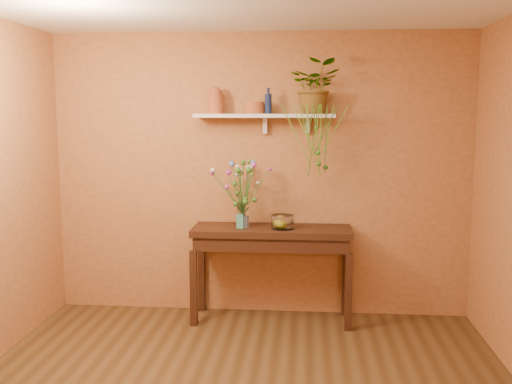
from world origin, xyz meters
name	(u,v)px	position (x,y,z in m)	size (l,w,h in m)	color
room	(235,211)	(0.00, 0.00, 1.35)	(4.04, 4.04, 2.70)	#51381C
sideboard	(272,241)	(0.13, 1.74, 0.76)	(1.47, 0.47, 0.89)	#331A10
wall_shelf	(266,116)	(0.06, 1.87, 1.92)	(1.30, 0.24, 0.19)	white
terracotta_jug	(215,101)	(-0.41, 1.87, 2.06)	(0.19, 0.19, 0.25)	#A14D29
terracotta_pot	(255,108)	(-0.04, 1.88, 1.99)	(0.18, 0.18, 0.11)	#A14D29
blue_bottle	(268,103)	(0.09, 1.85, 2.03)	(0.07, 0.07, 0.24)	#132044
spider_plant	(316,87)	(0.52, 1.86, 2.18)	(0.44, 0.38, 0.49)	#2E631C
plant_fronds	(317,143)	(0.54, 1.70, 1.68)	(0.60, 0.34, 0.68)	#2E631C
glass_vase	(243,217)	(-0.14, 1.73, 0.99)	(0.11, 0.11, 0.23)	white
bouquet	(241,179)	(-0.15, 1.71, 1.35)	(0.57, 0.50, 0.52)	#386B28
glass_bowl	(283,222)	(0.23, 1.70, 0.95)	(0.21, 0.21, 0.12)	white
lemon	(281,223)	(0.22, 1.72, 0.94)	(0.08, 0.08, 0.08)	yellow
carton	(241,221)	(-0.16, 1.70, 0.96)	(0.07, 0.05, 0.13)	teal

